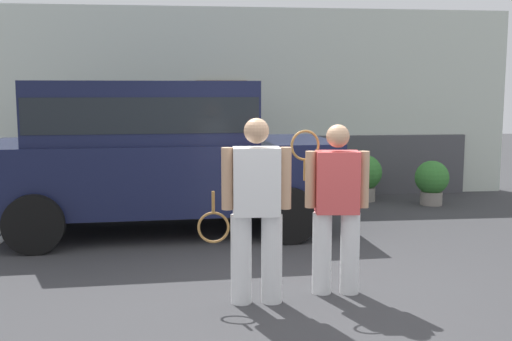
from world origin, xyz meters
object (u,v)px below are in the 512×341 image
potted_plant_secondary (432,180)px  parked_suv (156,149)px  potted_plant_by_porch (364,175)px  tennis_player_woman (336,206)px  tennis_player_man (256,209)px

potted_plant_secondary → parked_suv: bearing=-162.5°
parked_suv → potted_plant_by_porch: bearing=26.0°
tennis_player_woman → potted_plant_secondary: bearing=-116.3°
tennis_player_man → tennis_player_woman: bearing=-164.4°
parked_suv → potted_plant_secondary: bearing=14.7°
parked_suv → tennis_player_man: (1.03, -3.01, -0.27)m
parked_suv → tennis_player_woman: bearing=-60.1°
parked_suv → potted_plant_secondary: (4.54, 1.43, -0.73)m
parked_suv → potted_plant_by_porch: (3.51, 1.92, -0.70)m
parked_suv → potted_plant_secondary: size_ratio=6.23×
tennis_player_man → potted_plant_by_porch: bearing=-113.8°
tennis_player_woman → tennis_player_man: bearing=19.0°
tennis_player_woman → potted_plant_by_porch: tennis_player_woman is taller
tennis_player_woman → potted_plant_secondary: size_ratio=2.16×
tennis_player_man → potted_plant_by_porch: 5.54m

